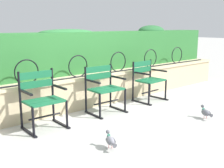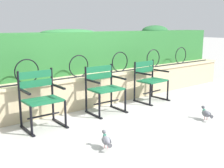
{
  "view_description": "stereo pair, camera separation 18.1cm",
  "coord_description": "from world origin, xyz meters",
  "px_view_note": "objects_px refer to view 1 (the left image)",
  "views": [
    {
      "loc": [
        -3.11,
        -3.57,
        1.57
      ],
      "look_at": [
        0.0,
        0.08,
        0.55
      ],
      "focal_mm": 44.41,
      "sensor_mm": 36.0,
      "label": 1
    },
    {
      "loc": [
        -2.97,
        -3.69,
        1.57
      ],
      "look_at": [
        0.0,
        0.08,
        0.55
      ],
      "focal_mm": 44.41,
      "sensor_mm": 36.0,
      "label": 2
    }
  ],
  "objects_px": {
    "pigeon_far_side": "(110,140)",
    "pigeon_near_chairs": "(206,112)",
    "park_chair_left": "(42,98)",
    "park_chair_right": "(148,79)",
    "park_chair_centre": "(104,87)"
  },
  "relations": [
    {
      "from": "park_chair_left",
      "to": "park_chair_centre",
      "type": "distance_m",
      "value": 1.23
    },
    {
      "from": "park_chair_left",
      "to": "pigeon_far_side",
      "type": "height_order",
      "value": "park_chair_left"
    },
    {
      "from": "park_chair_centre",
      "to": "pigeon_far_side",
      "type": "xyz_separation_m",
      "value": [
        -0.92,
        -1.28,
        -0.35
      ]
    },
    {
      "from": "park_chair_centre",
      "to": "pigeon_near_chairs",
      "type": "distance_m",
      "value": 1.83
    },
    {
      "from": "park_chair_left",
      "to": "park_chair_centre",
      "type": "bearing_deg",
      "value": 0.45
    },
    {
      "from": "park_chair_right",
      "to": "pigeon_near_chairs",
      "type": "height_order",
      "value": "park_chair_right"
    },
    {
      "from": "park_chair_left",
      "to": "park_chair_right",
      "type": "relative_size",
      "value": 1.07
    },
    {
      "from": "pigeon_near_chairs",
      "to": "pigeon_far_side",
      "type": "height_order",
      "value": "same"
    },
    {
      "from": "park_chair_centre",
      "to": "park_chair_right",
      "type": "height_order",
      "value": "park_chair_centre"
    },
    {
      "from": "pigeon_near_chairs",
      "to": "pigeon_far_side",
      "type": "bearing_deg",
      "value": 175.54
    },
    {
      "from": "park_chair_centre",
      "to": "pigeon_near_chairs",
      "type": "height_order",
      "value": "park_chair_centre"
    },
    {
      "from": "pigeon_far_side",
      "to": "pigeon_near_chairs",
      "type": "bearing_deg",
      "value": -4.46
    },
    {
      "from": "park_chair_right",
      "to": "pigeon_near_chairs",
      "type": "distance_m",
      "value": 1.52
    },
    {
      "from": "park_chair_centre",
      "to": "park_chair_right",
      "type": "relative_size",
      "value": 1.02
    },
    {
      "from": "park_chair_right",
      "to": "pigeon_far_side",
      "type": "distance_m",
      "value": 2.54
    }
  ]
}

